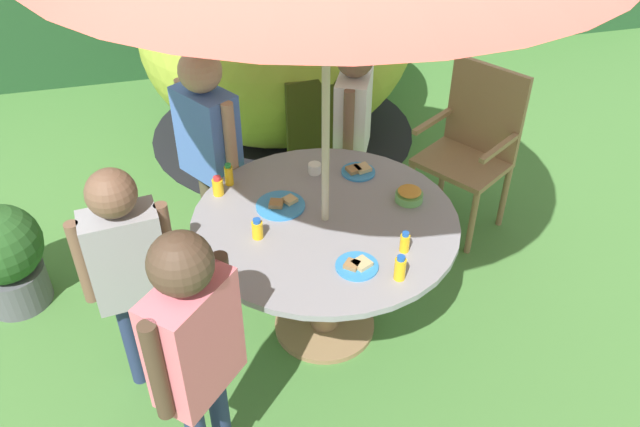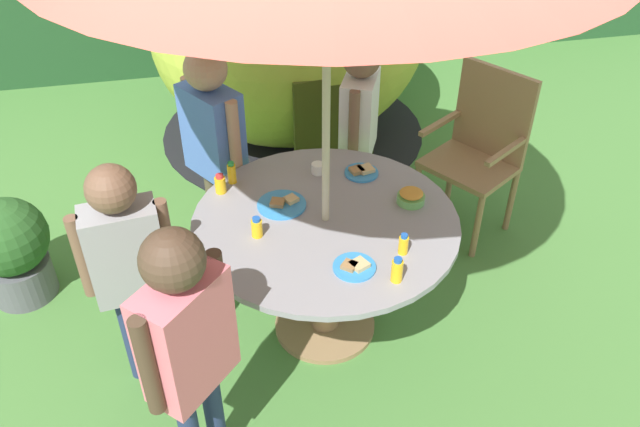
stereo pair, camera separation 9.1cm
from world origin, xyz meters
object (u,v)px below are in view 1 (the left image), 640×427
Objects in this scene: snack_bowl at (409,195)px; wooden_chair at (473,141)px; potted_plant at (4,255)px; child_in_white_shirt at (353,114)px; juice_bottle_center_back at (400,268)px; cup_near at (315,168)px; juice_bottle_far_left at (229,175)px; child_in_pink_shirt at (194,340)px; juice_bottle_near_left at (257,229)px; juice_bottle_far_right at (405,242)px; child_in_grey_shirt at (126,257)px; garden_table at (325,247)px; plate_mid_right at (358,171)px; dome_tent at (279,28)px; plate_center_front at (357,266)px; child_in_blue_shirt at (208,134)px; juice_bottle_near_right at (218,186)px; plate_back_edge at (281,205)px.

wooden_chair is at bearing 45.31° from snack_bowl.
potted_plant is 0.50× the size of child_in_white_shirt.
cup_near is (-0.16, 0.89, -0.03)m from juice_bottle_center_back.
wooden_chair reaches higher than juice_bottle_far_left.
child_in_white_shirt is 0.95× the size of child_in_pink_shirt.
snack_bowl is 1.33× the size of juice_bottle_near_left.
juice_bottle_far_left and juice_bottle_center_back have the same top height.
juice_bottle_center_back is (-0.18, -1.35, -0.01)m from child_in_white_shirt.
child_in_pink_shirt reaches higher than juice_bottle_far_right.
child_in_grey_shirt is at bearing -100.65° from wooden_chair.
child_in_white_shirt reaches higher than garden_table.
snack_bowl reaches higher than garden_table.
juice_bottle_center_back is (-0.94, -1.24, 0.22)m from wooden_chair.
snack_bowl is at bearing -59.95° from plate_mid_right.
potted_plant is at bearing -149.18° from dome_tent.
child_in_pink_shirt is at bearing -154.52° from plate_center_front.
juice_bottle_far_left is (-0.07, 0.47, 0.01)m from juice_bottle_near_left.
child_in_blue_shirt is 1.09× the size of child_in_grey_shirt.
juice_bottle_near_right is at bearing 139.77° from juice_bottle_far_right.
juice_bottle_far_right is (0.77, -1.07, -0.07)m from child_in_blue_shirt.
wooden_chair is 0.78× the size of child_in_pink_shirt.
child_in_pink_shirt reaches higher than child_in_white_shirt.
cup_near reaches higher than garden_table.
juice_bottle_far_left is (-0.80, -0.45, -0.01)m from child_in_white_shirt.
child_in_pink_shirt is 10.98× the size of juice_bottle_far_left.
plate_mid_right is (0.22, 0.72, 0.00)m from plate_center_front.
child_in_white_shirt reaches higher than wooden_chair.
juice_bottle_far_right reaches higher than juice_bottle_near_left.
juice_bottle_near_right is (-0.93, 0.29, 0.01)m from snack_bowl.
wooden_chair is at bearing 33.26° from garden_table.
plate_back_edge is 0.34m from juice_bottle_far_left.
dome_tent is 1.58m from child_in_blue_shirt.
child_in_blue_shirt is (-0.87, -0.11, 0.05)m from child_in_white_shirt.
juice_bottle_far_left is (0.07, -0.34, -0.06)m from child_in_blue_shirt.
juice_bottle_center_back reaches higher than garden_table.
child_in_grey_shirt is 1.24m from juice_bottle_far_right.
child_in_blue_shirt reaches higher than juice_bottle_near_left.
dome_tent is 2.56m from plate_center_front.
wooden_chair is 0.98m from plate_mid_right.
child_in_blue_shirt reaches higher than cup_near.
dome_tent is at bearing 92.15° from plate_mid_right.
juice_bottle_near_left reaches higher than plate_center_front.
dome_tent is 22.93× the size of juice_bottle_near_left.
snack_bowl reaches higher than potted_plant.
child_in_grey_shirt is 5.10× the size of plate_back_edge.
snack_bowl is 0.35m from plate_mid_right.
child_in_white_shirt is 1.02m from juice_bottle_near_right.
juice_bottle_far_left is at bearing -9.69° from potted_plant.
plate_back_edge is at bearing 121.86° from juice_bottle_center_back.
cup_near is (-0.01, 0.78, 0.02)m from plate_center_front.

